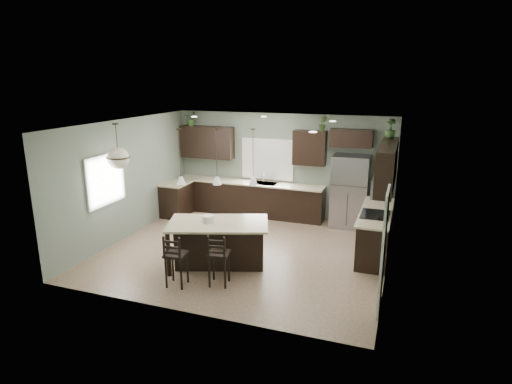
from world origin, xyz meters
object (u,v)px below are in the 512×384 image
object	(u,v)px
bar_stool_left	(176,260)
plant_back_left	(192,119)
kitchen_island	(219,244)
serving_dish	(208,219)
refrigerator	(350,191)
bar_stool_center	(219,259)

from	to	relation	value
bar_stool_left	plant_back_left	distance (m)	5.37
kitchen_island	serving_dish	bearing A→B (deg)	180.00
refrigerator	bar_stool_left	xyz separation A→B (m)	(-2.50, -4.38, -0.42)
refrigerator	bar_stool_left	world-z (taller)	refrigerator
kitchen_island	bar_stool_center	world-z (taller)	bar_stool_center
serving_dish	bar_stool_center	distance (m)	1.01
serving_dish	bar_stool_left	xyz separation A→B (m)	(-0.17, -1.00, -0.49)
refrigerator	plant_back_left	xyz separation A→B (m)	(-4.51, 0.14, 1.67)
bar_stool_left	plant_back_left	xyz separation A→B (m)	(-2.00, 4.52, 2.09)
refrigerator	bar_stool_center	world-z (taller)	refrigerator
refrigerator	serving_dish	xyz separation A→B (m)	(-2.34, -3.39, 0.07)
refrigerator	plant_back_left	bearing A→B (deg)	178.21
refrigerator	serving_dish	size ratio (longest dim) A/B	7.71
refrigerator	serving_dish	world-z (taller)	refrigerator
kitchen_island	plant_back_left	distance (m)	4.70
refrigerator	plant_back_left	distance (m)	4.81
serving_dish	bar_stool_left	size ratio (longest dim) A/B	0.24
kitchen_island	plant_back_left	bearing A→B (deg)	105.25
refrigerator	kitchen_island	world-z (taller)	refrigerator
plant_back_left	kitchen_island	bearing A→B (deg)	-55.71
bar_stool_left	kitchen_island	bearing A→B (deg)	65.18
refrigerator	bar_stool_center	size ratio (longest dim) A/B	1.83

